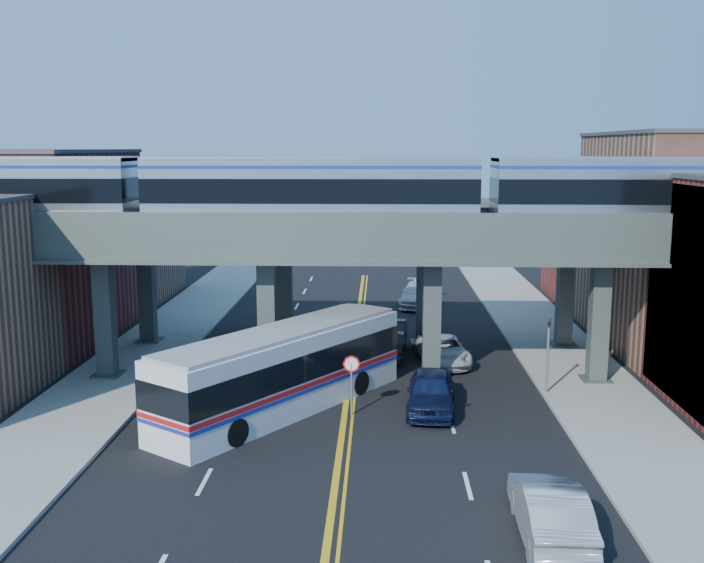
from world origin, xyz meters
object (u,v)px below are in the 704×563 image
Objects in this scene: car_lane_a at (431,391)px; car_lane_d at (417,294)px; transit_train at (311,190)px; car_parked_curb at (550,511)px; car_lane_b at (387,339)px; traffic_signal at (548,347)px; car_lane_c at (443,350)px; stop_sign at (352,375)px; transit_bus at (283,371)px.

car_lane_d is (0.47, 22.98, -0.04)m from car_lane_a.
transit_train is at bearing -100.13° from car_lane_d.
car_lane_b is at bearing -76.27° from car_parked_curb.
car_lane_c is at bearing 129.36° from traffic_signal.
traffic_signal is at bearing -38.40° from car_lane_b.
traffic_signal is at bearing 18.63° from stop_sign.
transit_bus is at bearing -140.61° from car_lane_c.
car_parked_curb is (1.65, -18.80, 0.14)m from car_lane_c.
car_lane_b is at bearing 146.41° from car_lane_c.
transit_bus is at bearing -98.91° from car_lane_d.
traffic_signal is 0.32× the size of transit_bus.
transit_bus is 2.49× the size of car_lane_c.
car_lane_a reaches higher than car_lane_d.
car_lane_d is at bearing 72.20° from transit_train.
transit_train is 11.79× the size of traffic_signal.
traffic_signal is at bearing -57.13° from car_lane_c.
stop_sign reaches higher than car_lane_d.
transit_bus reaches higher than car_lane_a.
car_lane_a is at bearing -54.12° from transit_bus.
transit_train is 9.48× the size of car_lane_a.
car_lane_c is (-4.35, 5.30, -1.59)m from traffic_signal.
transit_train is at bearing -160.05° from car_lane_c.
car_lane_a is at bearing 10.91° from stop_sign.
car_lane_a is (6.41, 0.12, -0.90)m from transit_bus.
stop_sign is 0.52× the size of car_lane_a.
transit_train is 3.81× the size of transit_bus.
car_parked_curb is at bearing -59.45° from stop_sign.
car_lane_b is 20.83m from car_parked_curb.
car_lane_a is at bearing -75.14° from car_parked_curb.
car_lane_b is 0.98× the size of car_lane_d.
stop_sign is 0.64× the size of traffic_signal.
traffic_signal is 12.14m from transit_bus.
car_lane_d is (6.88, 23.11, -0.94)m from transit_bus.
car_lane_b is 1.09× the size of car_parked_curb.
car_lane_b is (3.67, 4.81, -8.39)m from transit_train.
car_parked_curb is (8.28, -15.50, -8.46)m from transit_train.
car_parked_curb is at bearing -91.48° from car_lane_c.
transit_bus is 2.49× the size of car_lane_a.
car_lane_a is at bearing -74.01° from car_lane_b.
car_lane_c is at bearing -79.91° from car_lane_d.
transit_train is 9.29m from stop_sign.
car_parked_curb is at bearing -101.31° from traffic_signal.
traffic_signal is at bearing -68.73° from car_lane_d.
stop_sign reaches higher than car_parked_curb.
car_lane_d is (5.99, 18.64, -8.49)m from transit_train.
car_lane_c is (6.64, 3.30, -8.61)m from transit_train.
stop_sign is at bearing -164.46° from car_lane_a.
transit_bus is (-11.87, -2.46, -0.53)m from traffic_signal.
transit_train reaches higher than car_lane_a.
transit_bus reaches higher than car_parked_curb.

